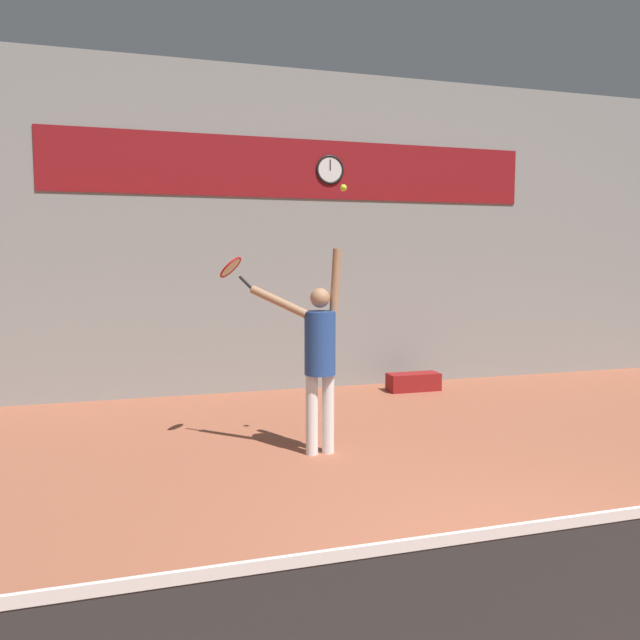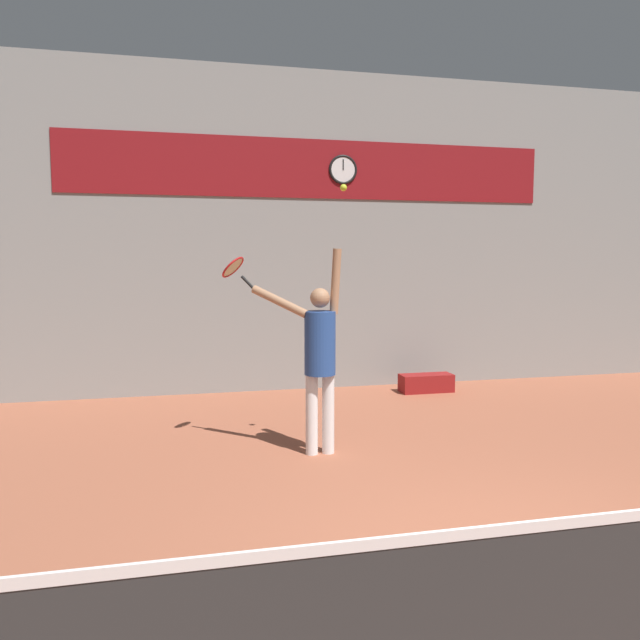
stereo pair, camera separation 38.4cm
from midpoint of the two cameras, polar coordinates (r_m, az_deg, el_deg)
The scene contains 8 objects.
ground_plane at distance 4.55m, azimuth 21.41°, elevation -22.03°, with size 18.00×18.00×0.00m, color #9E563D.
back_wall at distance 9.97m, azimuth 0.47°, elevation 8.01°, with size 18.00×0.10×5.00m.
sponsor_banner at distance 10.00m, azimuth 0.56°, elevation 13.66°, with size 7.67×0.02×0.91m.
scoreboard_clock at distance 10.10m, azimuth 3.24°, elevation 13.57°, with size 0.46×0.04×0.46m.
tennis_player at distance 6.60m, azimuth 1.56°, elevation -2.96°, with size 0.93×0.61×2.19m.
tennis_racket at distance 6.88m, azimuth -6.28°, elevation 4.70°, with size 0.41×0.38×0.37m.
tennis_ball at distance 6.56m, azimuth 3.87°, elevation 11.99°, with size 0.07×0.07×0.07m.
equipment_bag at distance 10.01m, azimuth 10.78°, elevation -5.69°, with size 0.83×0.33×0.28m.
Camera 2 is at (-2.17, -3.34, 2.08)m, focal length 35.00 mm.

